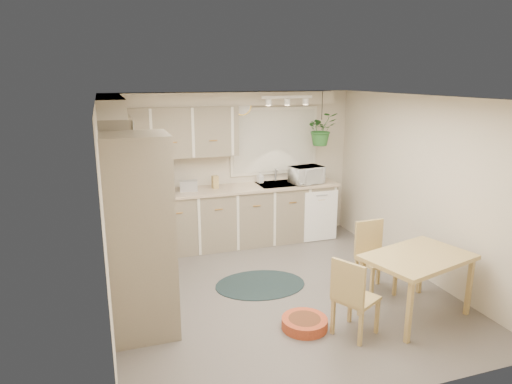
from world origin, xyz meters
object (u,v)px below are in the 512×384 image
dining_table (416,285)px  braided_rug (260,284)px  chair_left (356,296)px  microwave (306,173)px  chair_back (377,259)px  pet_bed (304,323)px

dining_table → braided_rug: 1.93m
dining_table → chair_left: (-0.83, -0.12, 0.07)m
dining_table → microwave: 2.82m
microwave → chair_left: bearing=-114.2°
chair_left → microwave: 3.00m
dining_table → braided_rug: size_ratio=0.98×
chair_left → braided_rug: chair_left is taller
braided_rug → microwave: bearing=48.2°
braided_rug → microwave: microwave is taller
chair_back → microwave: microwave is taller
braided_rug → microwave: 2.23m
chair_left → chair_back: 1.06m
pet_bed → microwave: microwave is taller
chair_back → microwave: (-0.02, 2.07, 0.67)m
chair_back → pet_bed: (-1.19, -0.51, -0.39)m
dining_table → chair_left: chair_left is taller
chair_left → braided_rug: (-0.57, 1.40, -0.42)m
chair_back → pet_bed: size_ratio=1.78×
braided_rug → chair_left: bearing=-67.8°
dining_table → pet_bed: dining_table is taller
pet_bed → dining_table: bearing=-5.9°
chair_back → pet_bed: 1.35m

